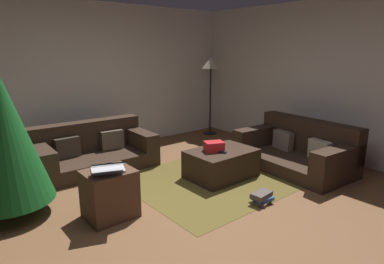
% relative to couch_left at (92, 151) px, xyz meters
% --- Properties ---
extents(ground_plane, '(6.40, 6.40, 0.00)m').
position_rel_couch_left_xyz_m(ground_plane, '(0.22, -2.25, -0.26)').
color(ground_plane, brown).
extents(rear_partition, '(6.40, 0.12, 2.60)m').
position_rel_couch_left_xyz_m(rear_partition, '(0.22, 0.89, 1.04)').
color(rear_partition, silver).
rests_on(rear_partition, ground_plane).
extents(corner_partition, '(0.12, 6.40, 2.60)m').
position_rel_couch_left_xyz_m(corner_partition, '(3.36, -2.25, 1.04)').
color(corner_partition, silver).
rests_on(corner_partition, ground_plane).
extents(couch_left, '(1.81, 0.98, 0.69)m').
position_rel_couch_left_xyz_m(couch_left, '(0.00, 0.00, 0.00)').
color(couch_left, '#332319').
rests_on(couch_left, ground_plane).
extents(couch_right, '(1.11, 1.78, 0.73)m').
position_rel_couch_left_xyz_m(couch_right, '(2.48, -2.03, 0.01)').
color(couch_right, '#332319').
rests_on(couch_right, ground_plane).
extents(ottoman, '(0.95, 0.66, 0.40)m').
position_rel_couch_left_xyz_m(ottoman, '(1.27, -1.56, -0.06)').
color(ottoman, '#332319').
rests_on(ottoman, ground_plane).
extents(gift_box, '(0.31, 0.28, 0.14)m').
position_rel_couch_left_xyz_m(gift_box, '(1.15, -1.53, 0.21)').
color(gift_box, red).
rests_on(gift_box, ottoman).
extents(tv_remote, '(0.12, 0.17, 0.02)m').
position_rel_couch_left_xyz_m(tv_remote, '(1.17, -1.64, 0.15)').
color(tv_remote, black).
rests_on(tv_remote, ottoman).
extents(christmas_tree, '(0.90, 0.90, 1.76)m').
position_rel_couch_left_xyz_m(christmas_tree, '(-1.31, -0.92, 0.67)').
color(christmas_tree, brown).
rests_on(christmas_tree, ground_plane).
extents(side_table, '(0.52, 0.44, 0.54)m').
position_rel_couch_left_xyz_m(side_table, '(-0.49, -1.63, 0.01)').
color(side_table, '#4C3323').
rests_on(side_table, ground_plane).
extents(laptop, '(0.45, 0.47, 0.17)m').
position_rel_couch_left_xyz_m(laptop, '(-0.51, -1.68, 0.33)').
color(laptop, silver).
rests_on(laptop, side_table).
extents(book_stack, '(0.29, 0.24, 0.14)m').
position_rel_couch_left_xyz_m(book_stack, '(1.06, -2.48, -0.19)').
color(book_stack, '#4C423D').
rests_on(book_stack, ground_plane).
extents(corner_lamp, '(0.36, 0.36, 1.65)m').
position_rel_couch_left_xyz_m(corner_lamp, '(2.85, 0.41, 1.14)').
color(corner_lamp, black).
rests_on(corner_lamp, ground_plane).
extents(area_rug, '(2.60, 2.00, 0.01)m').
position_rel_couch_left_xyz_m(area_rug, '(1.27, -1.56, -0.26)').
color(area_rug, brown).
rests_on(area_rug, ground_plane).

